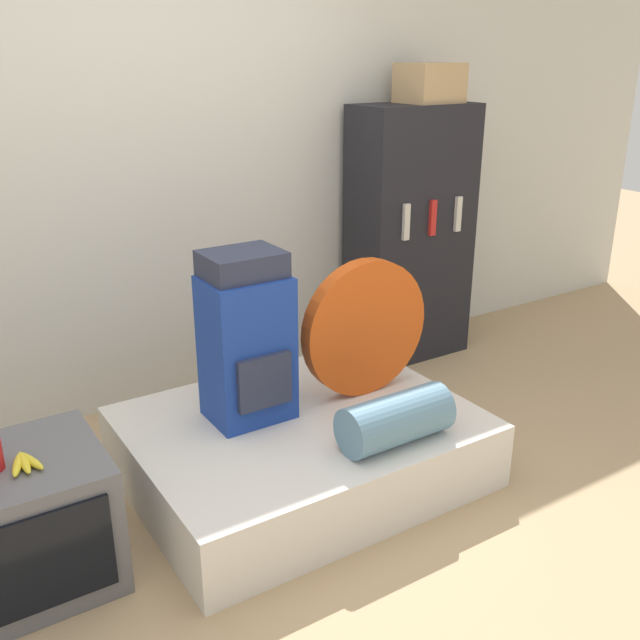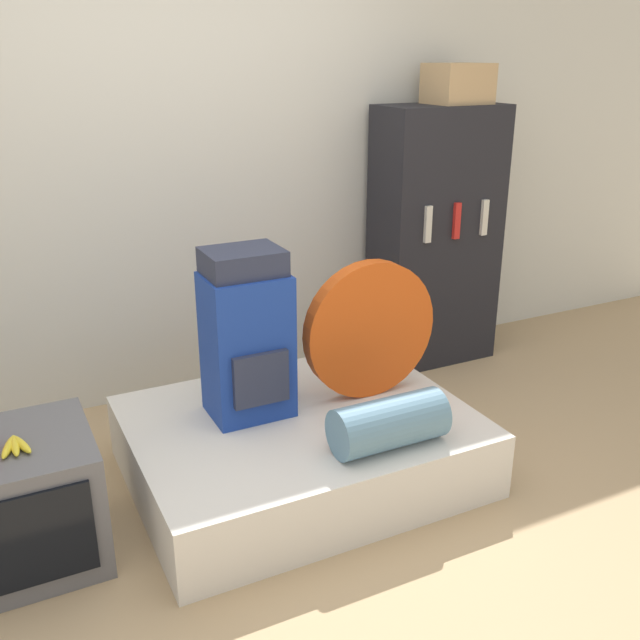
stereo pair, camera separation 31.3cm
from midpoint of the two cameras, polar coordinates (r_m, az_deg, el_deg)
The scene contains 10 objects.
ground_plane at distance 3.00m, azimuth 1.48°, elevation -17.73°, with size 16.00×16.00×0.00m, color tan.
wall_back at distance 3.91m, azimuth -9.87°, elevation 12.08°, with size 8.00×0.05×2.60m.
bed at distance 3.35m, azimuth 1.11°, elevation -10.06°, with size 1.51×1.18×0.31m.
backpack at distance 3.15m, azimuth -3.06°, elevation -1.38°, with size 0.36×0.32×0.77m.
tent_bag at distance 3.36m, azimuth 6.66°, elevation -0.81°, with size 0.67×0.08×0.67m.
sleeping_roll at distance 3.02m, azimuth 8.52°, elevation -8.23°, with size 0.49×0.22×0.22m.
television at distance 2.96m, azimuth -20.09°, elevation -13.65°, with size 0.58×0.57×0.51m.
banana_bunch at distance 2.78m, azimuth -20.28°, elevation -9.50°, with size 0.12×0.16×0.03m.
bookshelf at distance 4.49m, azimuth 11.18°, elevation 6.44°, with size 0.76×0.41×1.58m.
cardboard_box at distance 4.40m, azimuth 13.08°, elevation 17.94°, with size 0.33×0.29×0.22m.
Camera 2 is at (-0.98, -2.15, 1.86)m, focal length 40.00 mm.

